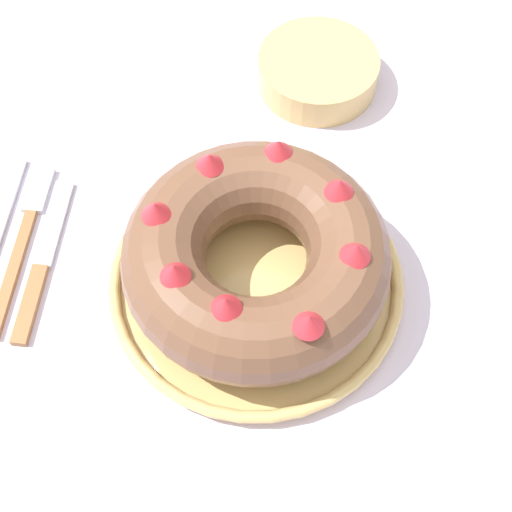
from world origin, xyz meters
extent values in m
plane|color=brown|center=(0.00, 0.00, 0.00)|extent=(8.00, 8.00, 0.00)
cube|color=silver|center=(0.00, 0.00, 0.73)|extent=(1.43, 1.17, 0.03)
cylinder|color=tan|center=(0.03, 0.04, 0.75)|extent=(0.28, 0.28, 0.01)
torus|color=tan|center=(0.03, 0.04, 0.76)|extent=(0.29, 0.29, 0.01)
torus|color=brown|center=(0.03, 0.04, 0.81)|extent=(0.26, 0.26, 0.08)
cone|color=red|center=(-0.06, 0.05, 0.85)|extent=(0.04, 0.04, 0.02)
cone|color=red|center=(-0.04, -0.01, 0.85)|extent=(0.04, 0.04, 0.02)
cone|color=red|center=(0.01, -0.04, 0.85)|extent=(0.04, 0.04, 0.02)
cone|color=red|center=(0.08, -0.05, 0.85)|extent=(0.03, 0.03, 0.02)
cone|color=red|center=(0.12, 0.02, 0.85)|extent=(0.04, 0.04, 0.02)
cone|color=red|center=(0.10, 0.09, 0.85)|extent=(0.04, 0.04, 0.02)
cone|color=red|center=(0.04, 0.13, 0.85)|extent=(0.03, 0.03, 0.02)
cone|color=red|center=(-0.02, 0.11, 0.85)|extent=(0.04, 0.04, 0.02)
cube|color=#936038|center=(-0.22, 0.03, 0.75)|extent=(0.01, 0.15, 0.01)
cube|color=silver|center=(-0.22, 0.13, 0.75)|extent=(0.02, 0.06, 0.01)
cube|color=silver|center=(-0.25, 0.11, 0.75)|extent=(0.02, 0.13, 0.00)
cube|color=#936038|center=(-0.19, -0.01, 0.75)|extent=(0.02, 0.09, 0.01)
cube|color=silver|center=(-0.19, 0.09, 0.75)|extent=(0.02, 0.11, 0.00)
cylinder|color=tan|center=(0.07, 0.32, 0.77)|extent=(0.14, 0.14, 0.04)
camera|label=1|loc=(0.06, -0.30, 1.38)|focal=50.00mm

